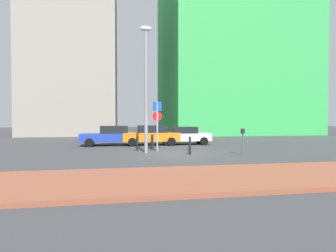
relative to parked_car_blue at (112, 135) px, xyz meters
The scene contains 14 objects.
ground_plane 7.11m from the parked_car_blue, 56.35° to the right, with size 120.00×120.00×0.00m, color #38383A.
sidewalk_brick 13.21m from the parked_car_blue, 72.74° to the right, with size 40.00×3.90×0.14m, color brown.
parked_car_blue is the anchor object (origin of this frame).
parked_car_orange 3.02m from the parked_car_blue, ahead, with size 4.37×2.01×1.54m.
parked_car_white 5.67m from the parked_car_blue, ahead, with size 4.21×2.02×1.43m.
parking_sign_post 5.37m from the parked_car_blue, 55.73° to the right, with size 0.60×0.10×3.13m.
parking_meter 10.22m from the parked_car_blue, 43.73° to the right, with size 0.18×0.14×1.49m.
street_lamp 6.62m from the parked_car_blue, 66.97° to the right, with size 0.70×0.36×7.51m.
traffic_bollard_near 7.77m from the parked_car_blue, 54.07° to the right, with size 0.14×0.14×0.94m, color black.
traffic_bollard_mid 6.60m from the parked_car_blue, 39.33° to the right, with size 0.15×0.15×0.89m, color black.
traffic_bollard_far 4.33m from the parked_car_blue, 50.77° to the right, with size 0.17×0.17×1.00m, color black.
traffic_bollard_edge 4.14m from the parked_car_blue, 65.44° to the right, with size 0.12×0.12×0.87m, color black.
building_colorful_midrise 27.51m from the parked_car_blue, 46.90° to the left, with size 19.53×17.95×25.63m, color green.
building_under_construction 20.02m from the parked_car_blue, 108.48° to the left, with size 11.30×11.51×19.74m, color gray.
Camera 1 is at (-3.15, -15.06, 1.98)m, focal length 28.52 mm.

